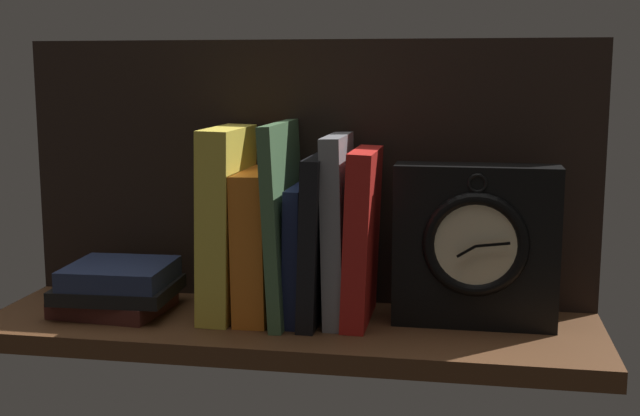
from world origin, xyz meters
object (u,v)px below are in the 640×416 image
book_green_romantic (284,221)px  book_stack_side (118,288)px  book_gray_chess (338,229)px  framed_clock (475,246)px  book_yellow_seinlanguage (227,222)px  book_orange_pandolfini (260,244)px  book_navy_bierce (300,252)px  book_red_requiem (362,236)px  book_black_skeptic (318,238)px

book_green_romantic → book_stack_side: (-22.19, -1.97, -9.33)cm
book_gray_chess → framed_clock: (17.16, 0.45, -1.63)cm
book_yellow_seinlanguage → book_orange_pandolfini: (4.38, 0.00, -2.73)cm
book_yellow_seinlanguage → framed_clock: 31.90cm
book_yellow_seinlanguage → book_gray_chess: book_yellow_seinlanguage is taller
book_navy_bierce → book_gray_chess: 5.94cm
book_red_requiem → book_gray_chess: bearing=-180.0°
book_black_skeptic → framed_clock: bearing=1.3°
book_navy_bierce → book_red_requiem: (8.04, 0.00, 2.34)cm
book_orange_pandolfini → book_red_requiem: 13.41cm
book_red_requiem → book_stack_side: bearing=-176.5°
book_navy_bierce → book_black_skeptic: 3.05cm
book_green_romantic → book_gray_chess: size_ratio=1.06×
book_navy_bierce → book_stack_side: (-24.27, -1.97, -5.38)cm
book_green_romantic → book_yellow_seinlanguage: bearing=180.0°
book_stack_side → book_orange_pandolfini: bearing=5.9°
book_stack_side → book_navy_bierce: bearing=4.6°
framed_clock → book_navy_bierce: bearing=-178.8°
book_yellow_seinlanguage → book_green_romantic: (7.59, 0.00, 0.35)cm
book_yellow_seinlanguage → book_stack_side: (-14.60, -1.97, -8.99)cm
book_yellow_seinlanguage → book_navy_bierce: 10.32cm
book_orange_pandolfini → book_black_skeptic: 7.71cm
book_green_romantic → book_stack_side: bearing=-174.9°
book_yellow_seinlanguage → book_stack_side: 17.26cm
book_yellow_seinlanguage → book_black_skeptic: bearing=0.0°
book_black_skeptic → book_stack_side: 27.68cm
book_orange_pandolfini → framed_clock: (27.45, 0.45, 0.70)cm
book_orange_pandolfini → book_stack_side: bearing=-174.1°
book_orange_pandolfini → book_navy_bierce: 5.36cm
book_gray_chess → framed_clock: book_gray_chess is taller
book_yellow_seinlanguage → book_green_romantic: book_green_romantic is taller
book_orange_pandolfini → book_navy_bierce: book_orange_pandolfini is taller
book_orange_pandolfini → book_gray_chess: (10.28, -0.00, 2.33)cm
book_gray_chess → book_red_requiem: bearing=0.0°
book_orange_pandolfini → book_black_skeptic: (7.64, 0.00, 1.06)cm
book_red_requiem → framed_clock: 14.14cm
book_gray_chess → book_red_requiem: size_ratio=1.08×
book_stack_side → book_black_skeptic: bearing=4.2°
book_black_skeptic → framed_clock: 19.81cm
book_navy_bierce → book_red_requiem: size_ratio=0.79×
book_yellow_seinlanguage → book_gray_chess: (14.67, -0.00, -0.40)cm
book_gray_chess → framed_clock: bearing=1.5°
book_gray_chess → book_navy_bierce: bearing=180.0°
book_green_romantic → book_red_requiem: (10.13, 0.00, -1.61)cm
book_red_requiem → book_yellow_seinlanguage: bearing=180.0°
book_yellow_seinlanguage → book_orange_pandolfini: bearing=0.0°
book_navy_bierce → book_stack_side: size_ratio=1.10×
book_orange_pandolfini → book_gray_chess: book_gray_chess is taller
book_gray_chess → framed_clock: size_ratio=1.17×
book_orange_pandolfini → framed_clock: bearing=0.9°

